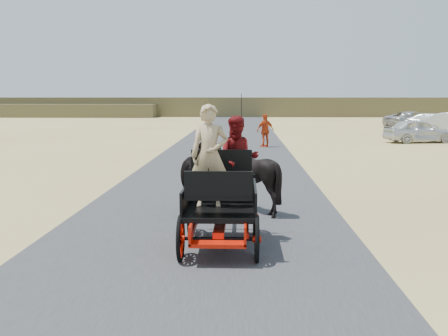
{
  "coord_description": "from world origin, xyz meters",
  "views": [
    {
      "loc": [
        0.82,
        -10.23,
        2.67
      ],
      "look_at": [
        0.42,
        1.08,
        1.2
      ],
      "focal_mm": 45.0,
      "sensor_mm": 36.0,
      "label": 1
    }
  ],
  "objects_px": {
    "pedestrian": "(265,130)",
    "horse_left": "(202,175)",
    "car_d": "(413,120)",
    "carriage": "(221,227)",
    "car_c": "(435,123)",
    "car_a": "(419,131)",
    "horse_right": "(250,175)"
  },
  "relations": [
    {
      "from": "pedestrian",
      "to": "horse_left",
      "type": "bearing_deg",
      "value": 51.87
    },
    {
      "from": "horse_left",
      "to": "car_a",
      "type": "distance_m",
      "value": 22.3
    },
    {
      "from": "carriage",
      "to": "horse_left",
      "type": "bearing_deg",
      "value": 100.39
    },
    {
      "from": "horse_right",
      "to": "car_d",
      "type": "height_order",
      "value": "horse_right"
    },
    {
      "from": "horse_left",
      "to": "car_a",
      "type": "height_order",
      "value": "horse_left"
    },
    {
      "from": "carriage",
      "to": "horse_right",
      "type": "height_order",
      "value": "horse_right"
    },
    {
      "from": "horse_left",
      "to": "car_d",
      "type": "distance_m",
      "value": 36.85
    },
    {
      "from": "car_d",
      "to": "car_c",
      "type": "bearing_deg",
      "value": 156.16
    },
    {
      "from": "car_c",
      "to": "car_d",
      "type": "relative_size",
      "value": 0.95
    },
    {
      "from": "car_a",
      "to": "car_c",
      "type": "bearing_deg",
      "value": -33.61
    },
    {
      "from": "pedestrian",
      "to": "car_c",
      "type": "xyz_separation_m",
      "value": [
        12.94,
        12.62,
        -0.19
      ]
    },
    {
      "from": "carriage",
      "to": "car_c",
      "type": "distance_m",
      "value": 35.16
    },
    {
      "from": "pedestrian",
      "to": "car_a",
      "type": "bearing_deg",
      "value": 167.98
    },
    {
      "from": "carriage",
      "to": "car_d",
      "type": "bearing_deg",
      "value": 68.86
    },
    {
      "from": "carriage",
      "to": "horse_right",
      "type": "relative_size",
      "value": 1.41
    },
    {
      "from": "car_a",
      "to": "carriage",
      "type": "bearing_deg",
      "value": 144.95
    },
    {
      "from": "horse_left",
      "to": "car_c",
      "type": "bearing_deg",
      "value": -117.3
    },
    {
      "from": "car_c",
      "to": "car_d",
      "type": "bearing_deg",
      "value": 35.43
    },
    {
      "from": "pedestrian",
      "to": "car_c",
      "type": "height_order",
      "value": "pedestrian"
    },
    {
      "from": "carriage",
      "to": "car_d",
      "type": "relative_size",
      "value": 0.49
    },
    {
      "from": "horse_left",
      "to": "pedestrian",
      "type": "xyz_separation_m",
      "value": [
        2.05,
        16.43,
        0.02
      ]
    },
    {
      "from": "horse_left",
      "to": "car_d",
      "type": "relative_size",
      "value": 0.41
    },
    {
      "from": "horse_left",
      "to": "car_c",
      "type": "relative_size",
      "value": 0.43
    },
    {
      "from": "car_d",
      "to": "carriage",
      "type": "bearing_deg",
      "value": 132.26
    },
    {
      "from": "carriage",
      "to": "pedestrian",
      "type": "relative_size",
      "value": 1.39
    },
    {
      "from": "carriage",
      "to": "horse_left",
      "type": "xyz_separation_m",
      "value": [
        -0.55,
        3.0,
        0.49
      ]
    },
    {
      "from": "horse_left",
      "to": "horse_right",
      "type": "height_order",
      "value": "horse_right"
    },
    {
      "from": "carriage",
      "to": "car_a",
      "type": "height_order",
      "value": "car_a"
    },
    {
      "from": "car_c",
      "to": "horse_right",
      "type": "bearing_deg",
      "value": -172.89
    },
    {
      "from": "car_c",
      "to": "car_d",
      "type": "xyz_separation_m",
      "value": [
        -0.23,
        4.71,
        0.0
      ]
    },
    {
      "from": "horse_left",
      "to": "car_a",
      "type": "bearing_deg",
      "value": -119.19
    },
    {
      "from": "horse_right",
      "to": "car_d",
      "type": "relative_size",
      "value": 0.35
    }
  ]
}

